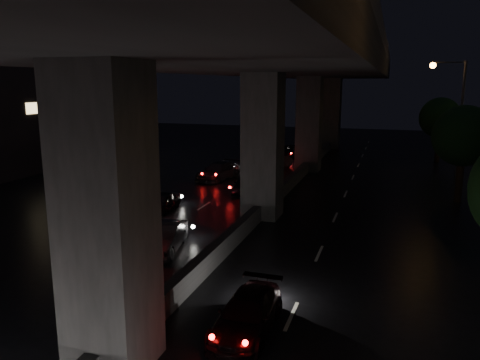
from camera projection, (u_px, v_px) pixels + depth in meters
The scene contains 16 objects.
ground at pixel (234, 244), 22.00m from camera, with size 120.00×120.00×0.00m, color black.
viaduct at pixel (264, 66), 24.96m from camera, with size 12.00×80.00×10.50m.
median_barrier at pixel (262, 209), 26.57m from camera, with size 0.45×70.00×0.85m, color #2E2E30.
building_left at pixel (9, 104), 43.01m from camera, with size 12.00×24.00×11.00m, color black.
tree_c at pixel (464, 136), 28.99m from camera, with size 3.80×3.80×6.12m.
tree_d at pixel (440, 118), 43.89m from camera, with size 3.80×3.80×6.12m.
streetlight_far at pixel (454, 108), 34.29m from camera, with size 2.52×0.44×9.00m.
car_3 at pixel (247, 314), 14.15m from camera, with size 1.60×3.94×1.14m, color black.
car_4 at pixel (119, 221), 23.78m from camera, with size 1.22×3.51×1.16m, color #252427.
car_5 at pixel (164, 238), 20.97m from camera, with size 1.34×3.86×1.27m, color black.
car_6 at pixel (162, 202), 27.65m from camera, with size 1.27×3.15×1.07m, color black.
car_7 at pixel (218, 171), 36.62m from camera, with size 1.85×4.56×1.32m, color black.
car_8 at pixel (246, 184), 32.09m from camera, with size 1.51×3.75×1.28m, color black.
car_9 at pixel (278, 163), 40.92m from camera, with size 1.25×3.59×1.18m, color #424039.
car_10 at pixel (290, 152), 47.26m from camera, with size 2.10×4.56×1.27m, color black.
car_11 at pixel (258, 151), 48.04m from camera, with size 1.83×3.96×1.10m, color black.
Camera 1 is at (6.72, -19.81, 7.45)m, focal length 35.00 mm.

